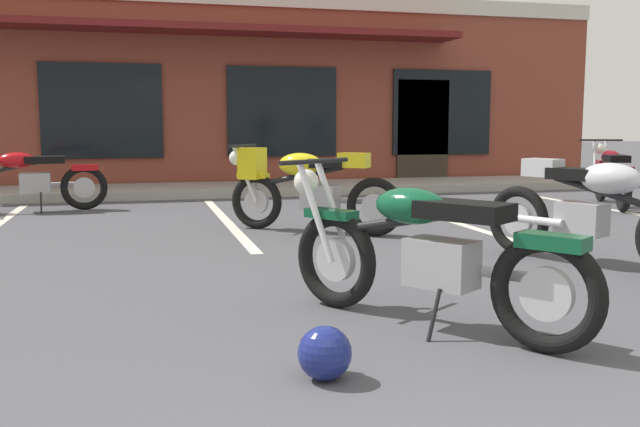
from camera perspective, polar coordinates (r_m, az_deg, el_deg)
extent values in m
plane|color=#47474C|center=(5.07, -2.15, -6.49)|extent=(80.00, 80.00, 0.00)
cube|color=#A8A59E|center=(12.50, -9.63, 1.91)|extent=(22.00, 1.80, 0.14)
cube|color=brown|center=(16.15, -10.91, 9.37)|extent=(16.52, 5.49, 3.70)
cube|color=black|center=(13.33, -17.26, 7.95)|extent=(2.11, 0.06, 1.70)
cube|color=black|center=(13.59, -3.06, 8.24)|extent=(2.11, 0.06, 1.70)
cube|color=black|center=(14.61, 9.87, 8.07)|extent=(2.11, 0.06, 1.70)
cube|color=#33281E|center=(14.44, 8.33, 6.53)|extent=(1.10, 0.06, 2.10)
cube|color=maroon|center=(13.06, -10.09, 14.55)|extent=(9.91, 0.90, 0.12)
cube|color=silver|center=(8.94, -7.63, -0.56)|extent=(0.12, 4.80, 0.01)
cube|color=silver|center=(9.65, 8.65, -0.01)|extent=(0.12, 4.80, 0.01)
cube|color=silver|center=(11.00, 21.81, 0.44)|extent=(0.12, 4.80, 0.01)
torus|color=black|center=(3.89, 17.90, -6.22)|extent=(0.44, 0.58, 0.64)
cylinder|color=#B7B7BC|center=(3.89, 17.90, -6.22)|extent=(0.21, 0.27, 0.29)
torus|color=black|center=(4.63, 1.28, -3.75)|extent=(0.44, 0.58, 0.64)
cylinder|color=#B7B7BC|center=(4.63, 1.28, -3.75)|extent=(0.21, 0.27, 0.29)
cylinder|color=silver|center=(4.58, -0.39, 0.17)|extent=(0.22, 0.29, 0.66)
cylinder|color=silver|center=(4.71, 1.06, 0.37)|extent=(0.22, 0.29, 0.66)
cylinder|color=black|center=(4.67, -0.40, 4.25)|extent=(0.56, 0.40, 0.03)
sphere|color=silver|center=(4.73, -1.12, 2.59)|extent=(0.24, 0.24, 0.17)
cube|color=#0F4C2D|center=(4.61, 0.91, -0.03)|extent=(0.32, 0.38, 0.06)
cube|color=#9E9EA3|center=(4.16, 9.81, -3.99)|extent=(0.42, 0.47, 0.28)
cylinder|color=silver|center=(4.12, 15.23, -4.83)|extent=(0.37, 0.49, 0.07)
cylinder|color=black|center=(4.23, 7.56, -0.48)|extent=(0.58, 0.81, 0.26)
ellipsoid|color=#0F4C2D|center=(4.23, 7.35, 0.62)|extent=(0.49, 0.54, 0.22)
cube|color=black|center=(4.04, 11.60, 0.23)|extent=(0.53, 0.59, 0.10)
cube|color=#0F4C2D|center=(3.83, 18.34, -2.18)|extent=(0.34, 0.39, 0.08)
cylinder|color=black|center=(4.04, 9.24, -8.13)|extent=(0.12, 0.10, 0.29)
torus|color=black|center=(10.50, -18.58, 2.02)|extent=(0.65, 0.15, 0.64)
cylinder|color=#B7B7BC|center=(10.50, -18.58, 2.02)|extent=(0.29, 0.08, 0.29)
cube|color=#9E9EA3|center=(10.51, -22.09, 2.31)|extent=(0.42, 0.27, 0.28)
cylinder|color=silver|center=(10.64, -20.05, 2.23)|extent=(0.55, 0.11, 0.07)
cylinder|color=black|center=(10.51, -23.24, 3.56)|extent=(0.94, 0.13, 0.26)
ellipsoid|color=#B70F14|center=(10.51, -23.37, 3.99)|extent=(0.50, 0.30, 0.22)
cube|color=black|center=(10.49, -21.41, 4.08)|extent=(0.54, 0.32, 0.10)
cube|color=#B70F14|center=(10.48, -18.53, 3.54)|extent=(0.37, 0.19, 0.08)
cylinder|color=black|center=(10.35, -21.69, 0.81)|extent=(0.03, 0.14, 0.29)
torus|color=black|center=(10.55, 23.40, 1.82)|extent=(0.36, 0.62, 0.64)
cylinder|color=#B7B7BC|center=(10.55, 23.40, 1.82)|extent=(0.17, 0.29, 0.29)
torus|color=black|center=(11.95, 21.84, 2.46)|extent=(0.36, 0.62, 0.64)
cylinder|color=#B7B7BC|center=(11.95, 21.84, 2.46)|extent=(0.17, 0.29, 0.29)
cylinder|color=silver|center=(12.01, 21.39, 4.03)|extent=(0.18, 0.31, 0.66)
cylinder|color=silver|center=(12.05, 22.23, 4.00)|extent=(0.18, 0.31, 0.66)
cylinder|color=black|center=(12.10, 21.81, 5.55)|extent=(0.61, 0.30, 0.03)
sphere|color=silver|center=(12.18, 21.70, 4.90)|extent=(0.23, 0.23, 0.17)
cube|color=maroon|center=(11.97, 21.87, 3.91)|extent=(0.28, 0.39, 0.06)
cube|color=#9E9EA3|center=(11.16, 22.68, 2.53)|extent=(0.38, 0.46, 0.28)
cylinder|color=silver|center=(10.84, 23.81, 2.14)|extent=(0.29, 0.53, 0.07)
cylinder|color=black|center=(11.35, 22.52, 3.82)|extent=(0.45, 0.88, 0.26)
ellipsoid|color=maroon|center=(11.36, 22.52, 4.23)|extent=(0.44, 0.54, 0.22)
cube|color=black|center=(11.01, 22.91, 4.13)|extent=(0.47, 0.59, 0.10)
cube|color=maroon|center=(10.51, 23.50, 3.33)|extent=(0.30, 0.39, 0.08)
cylinder|color=black|center=(11.08, 21.78, 1.19)|extent=(0.13, 0.08, 0.29)
torus|color=black|center=(7.61, 4.45, 0.53)|extent=(0.57, 0.47, 0.64)
cylinder|color=#B7B7BC|center=(7.61, 4.45, 0.53)|extent=(0.27, 0.22, 0.29)
torus|color=black|center=(8.17, -5.17, 0.99)|extent=(0.57, 0.47, 0.64)
cylinder|color=#B7B7BC|center=(8.17, -5.17, 0.99)|extent=(0.27, 0.22, 0.29)
cylinder|color=silver|center=(8.11, -6.12, 3.20)|extent=(0.28, 0.23, 0.66)
cylinder|color=silver|center=(8.27, -5.51, 3.28)|extent=(0.28, 0.23, 0.66)
cylinder|color=black|center=(8.21, -6.33, 5.48)|extent=(0.43, 0.54, 0.03)
sphere|color=silver|center=(8.26, -6.81, 4.51)|extent=(0.24, 0.24, 0.17)
cube|color=yellow|center=(8.16, -5.44, 3.09)|extent=(0.37, 0.33, 0.06)
cube|color=#9E9EA3|center=(7.82, 0.01, 1.33)|extent=(0.46, 0.43, 0.28)
cylinder|color=silver|center=(7.82, 2.90, 1.02)|extent=(0.48, 0.39, 0.07)
cylinder|color=black|center=(7.88, -1.34, 3.12)|extent=(0.78, 0.62, 0.26)
ellipsoid|color=yellow|center=(7.89, -1.60, 4.00)|extent=(0.60, 0.55, 0.26)
cube|color=yellow|center=(8.16, -5.51, 4.07)|extent=(0.36, 0.37, 0.36)
cube|color=black|center=(7.75, 0.69, 4.09)|extent=(0.46, 0.43, 0.10)
cube|color=yellow|center=(7.64, 2.78, 4.34)|extent=(0.38, 0.35, 0.16)
cylinder|color=black|center=(7.66, -0.04, -0.76)|extent=(0.10, 0.12, 0.29)
torus|color=black|center=(6.79, 15.77, -0.52)|extent=(0.36, 0.62, 0.64)
cylinder|color=#B7B7BC|center=(6.79, 15.77, -0.52)|extent=(0.17, 0.29, 0.29)
cube|color=#9E9EA3|center=(6.43, 20.45, -0.40)|extent=(0.38, 0.46, 0.28)
cylinder|color=silver|center=(6.52, 17.01, -0.52)|extent=(0.29, 0.53, 0.07)
cylinder|color=black|center=(6.31, 22.10, 1.58)|extent=(0.44, 0.88, 0.26)
ellipsoid|color=silver|center=(6.28, 22.47, 2.64)|extent=(0.49, 0.60, 0.26)
cube|color=black|center=(6.45, 19.83, 3.04)|extent=(0.38, 0.46, 0.10)
cube|color=silver|center=(6.61, 17.62, 3.56)|extent=(0.31, 0.37, 0.16)
cylinder|color=black|center=(6.66, 20.62, -2.42)|extent=(0.13, 0.08, 0.29)
sphere|color=navy|center=(3.38, 0.39, -11.26)|extent=(0.26, 0.26, 0.26)
cube|color=black|center=(3.48, -0.06, -10.84)|extent=(0.18, 0.03, 0.09)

